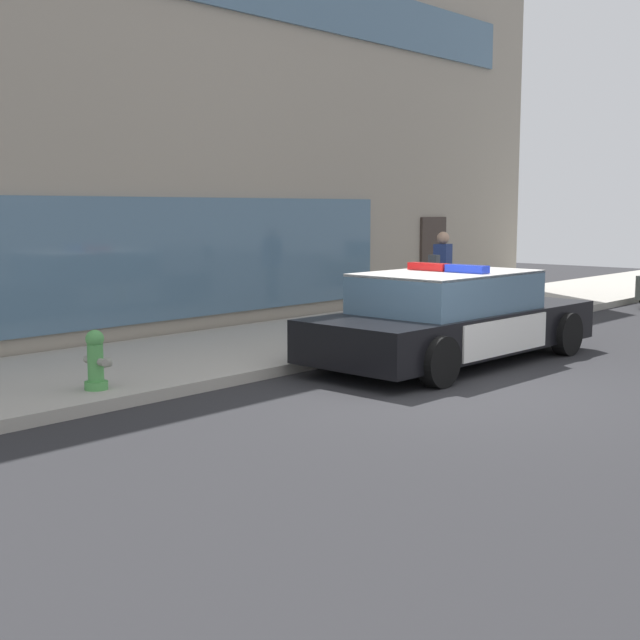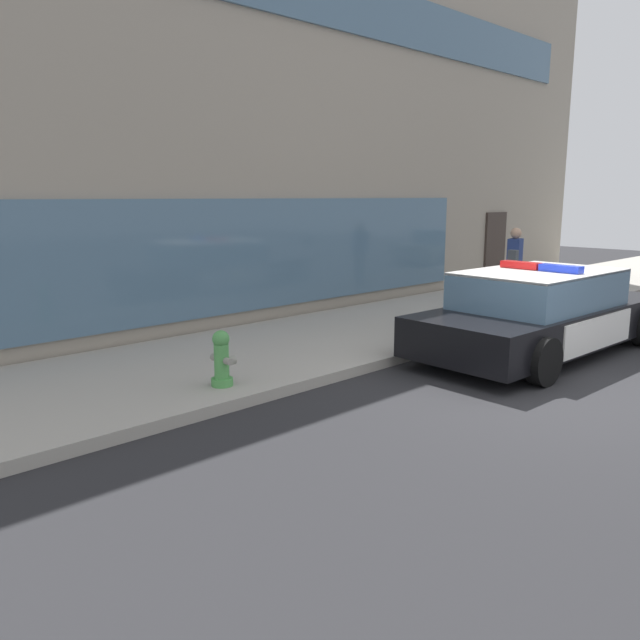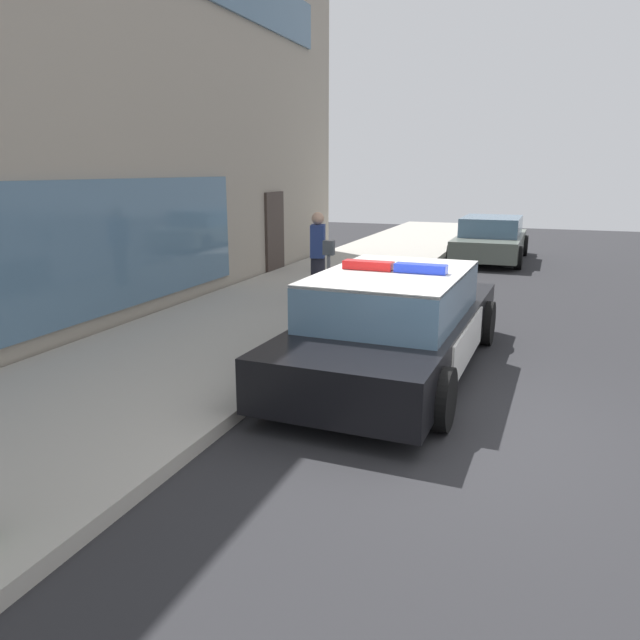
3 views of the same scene
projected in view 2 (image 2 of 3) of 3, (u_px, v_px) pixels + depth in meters
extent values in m
plane|color=#262628|center=(547.00, 391.00, 8.36)|extent=(48.00, 48.00, 0.00)
cube|color=#A39E93|center=(334.00, 338.00, 11.16)|extent=(48.00, 3.54, 0.15)
cube|color=gray|center=(203.00, 124.00, 16.69)|extent=(20.59, 10.37, 8.84)
cube|color=slate|center=(253.00, 255.00, 11.90)|extent=(12.35, 0.08, 2.10)
cube|color=#382D28|center=(495.00, 250.00, 17.86)|extent=(1.00, 0.08, 2.10)
cube|color=slate|center=(345.00, 3.00, 12.63)|extent=(17.30, 0.08, 1.10)
cube|color=black|center=(543.00, 323.00, 10.34)|extent=(5.26, 2.07, 0.60)
cube|color=silver|center=(590.00, 302.00, 11.40)|extent=(1.82, 1.93, 0.05)
cube|color=silver|center=(480.00, 328.00, 9.11)|extent=(1.51, 1.92, 0.05)
cube|color=silver|center=(488.00, 315.00, 10.97)|extent=(2.18, 0.10, 0.51)
cube|color=silver|center=(599.00, 333.00, 9.56)|extent=(2.18, 0.10, 0.51)
cube|color=yellow|center=(488.00, 315.00, 10.98)|extent=(0.22, 0.02, 0.26)
cube|color=slate|center=(539.00, 290.00, 10.09)|extent=(2.75, 1.80, 0.60)
cube|color=silver|center=(540.00, 272.00, 10.03)|extent=(2.75, 1.80, 0.04)
cube|color=red|center=(521.00, 265.00, 10.27)|extent=(0.22, 0.66, 0.11)
cube|color=blue|center=(561.00, 269.00, 9.77)|extent=(0.22, 0.66, 0.11)
cylinder|color=black|center=(542.00, 312.00, 12.19)|extent=(0.69, 0.24, 0.68)
cylinder|color=black|center=(431.00, 338.00, 9.93)|extent=(0.69, 0.24, 0.68)
cylinder|color=black|center=(543.00, 361.00, 8.54)|extent=(0.69, 0.24, 0.68)
cylinder|color=#4C994C|center=(222.00, 382.00, 8.09)|extent=(0.28, 0.28, 0.10)
cylinder|color=#4C994C|center=(222.00, 361.00, 8.03)|extent=(0.19, 0.19, 0.45)
sphere|color=#4C994C|center=(221.00, 339.00, 7.98)|extent=(0.22, 0.22, 0.22)
cylinder|color=gray|center=(221.00, 333.00, 7.96)|extent=(0.06, 0.06, 0.05)
cylinder|color=gray|center=(228.00, 361.00, 7.93)|extent=(0.09, 0.10, 0.09)
cylinder|color=gray|center=(215.00, 357.00, 8.13)|extent=(0.09, 0.10, 0.09)
cylinder|color=gray|center=(231.00, 360.00, 8.14)|extent=(0.10, 0.12, 0.12)
cylinder|color=#23232D|center=(513.00, 285.00, 14.13)|extent=(0.28, 0.28, 0.85)
cube|color=navy|center=(515.00, 253.00, 13.99)|extent=(0.45, 0.36, 0.62)
sphere|color=tan|center=(516.00, 233.00, 13.90)|extent=(0.24, 0.24, 0.24)
cylinder|color=slate|center=(511.00, 289.00, 12.69)|extent=(0.06, 0.06, 1.10)
cube|color=#474C51|center=(513.00, 256.00, 12.56)|extent=(0.12, 0.18, 0.24)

